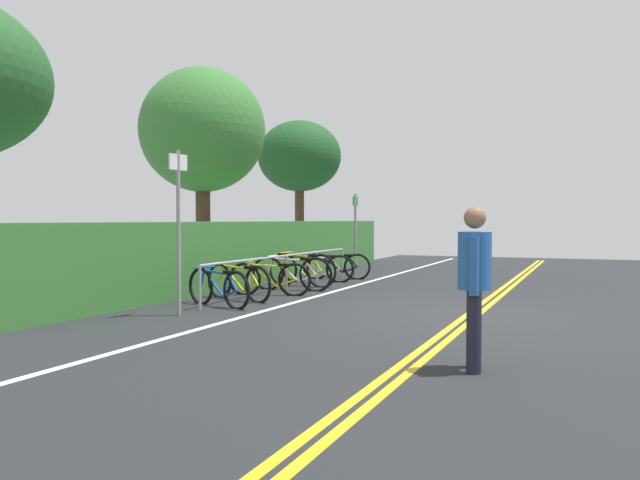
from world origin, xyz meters
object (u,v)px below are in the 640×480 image
bicycle_1 (238,282)px  tree_mid (203,131)px  bicycle_0 (218,288)px  sign_post_far (355,227)px  bicycle_6 (337,266)px  pedestrian (474,277)px  bicycle_3 (292,273)px  bicycle_2 (270,279)px  bicycle_4 (302,270)px  tree_far_right (299,157)px  sign_post_near (178,217)px  bike_rack (286,263)px  bicycle_5 (318,268)px

bicycle_1 → tree_mid: size_ratio=0.33×
bicycle_0 → sign_post_far: bearing=-1.7°
bicycle_6 → pedestrian: pedestrian is taller
bicycle_3 → pedestrian: (-5.76, -4.67, 0.55)m
bicycle_2 → tree_mid: (2.23, 2.94, 3.27)m
bicycle_2 → bicycle_3: (0.97, -0.01, 0.03)m
bicycle_2 → bicycle_6: bearing=0.6°
bicycle_4 → bicycle_6: 1.86m
bicycle_1 → bicycle_2: (0.90, -0.17, -0.01)m
pedestrian → bicycle_4: bearing=36.2°
pedestrian → tree_far_right: bearing=30.7°
bicycle_2 → bicycle_6: (3.65, 0.04, 0.00)m
bicycle_3 → sign_post_near: 4.04m
bike_rack → bicycle_2: 0.98m
bicycle_6 → tree_far_right: bearing=33.1°
bicycle_2 → bicycle_5: bearing=3.2°
bicycle_4 → tree_far_right: 8.35m
bike_rack → sign_post_far: bearing=-3.7°
bike_rack → sign_post_near: size_ratio=2.59×
bicycle_5 → bicycle_6: bearing=-7.3°
bicycle_1 → bicycle_2: bicycle_1 is taller
bicycle_1 → pedestrian: pedestrian is taller
bicycle_3 → bicycle_5: bearing=5.3°
bicycle_0 → bicycle_4: bearing=1.2°
bicycle_5 → sign_post_far: (1.76, -0.29, 0.96)m
bicycle_5 → sign_post_near: bearing=-178.9°
bicycle_4 → bicycle_6: (1.86, -0.09, -0.04)m
bicycle_2 → bicycle_3: 0.97m
bicycle_2 → bicycle_4: bearing=4.1°
bicycle_0 → bicycle_4: (3.56, 0.07, 0.05)m
sign_post_near → pedestrian: bearing=-111.8°
bicycle_2 → sign_post_near: bearing=179.1°
bicycle_0 → bicycle_3: bicycle_3 is taller
sign_post_far → tree_mid: tree_mid is taller
pedestrian → tree_mid: 10.70m
sign_post_near → bicycle_5: bearing=1.1°
bicycle_0 → bicycle_6: size_ratio=0.94×
bicycle_0 → bicycle_3: size_ratio=0.86×
bicycle_1 → sign_post_near: size_ratio=0.66×
bicycle_3 → pedestrian: size_ratio=1.13×
bicycle_4 → pedestrian: bearing=-143.8°
sign_post_near → bicycle_3: bearing=-0.9°
bicycle_0 → bicycle_3: bearing=-1.4°
sign_post_far → tree_far_right: bearing=39.6°
bicycle_6 → tree_far_right: (5.13, 3.34, 3.24)m
bicycle_2 → bicycle_5: size_ratio=1.01×
pedestrian → tree_mid: size_ratio=0.31×
bicycle_0 → tree_mid: 5.91m
bicycle_0 → bicycle_2: (1.77, -0.05, 0.00)m
tree_mid → tree_far_right: tree_mid is taller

